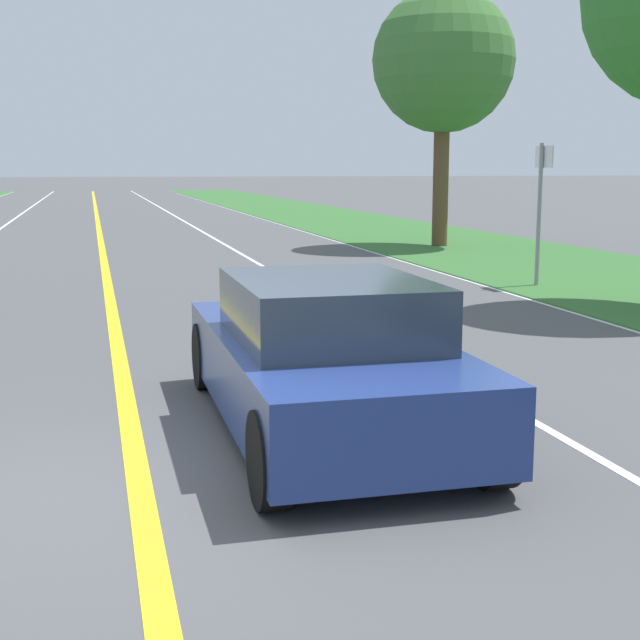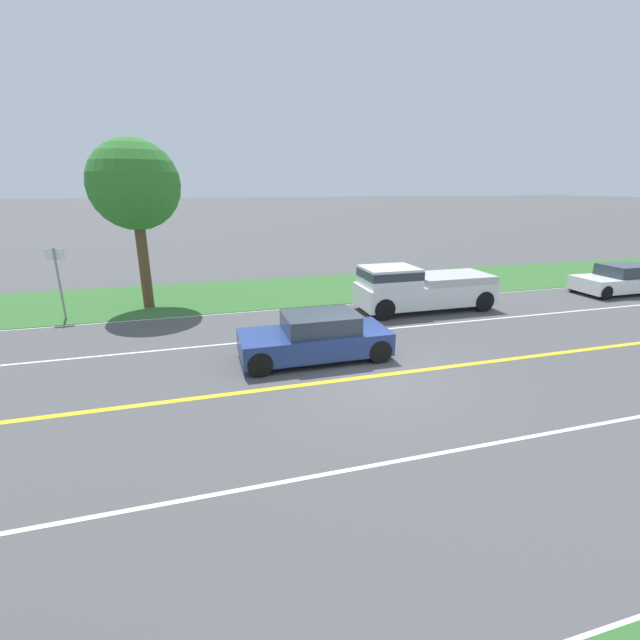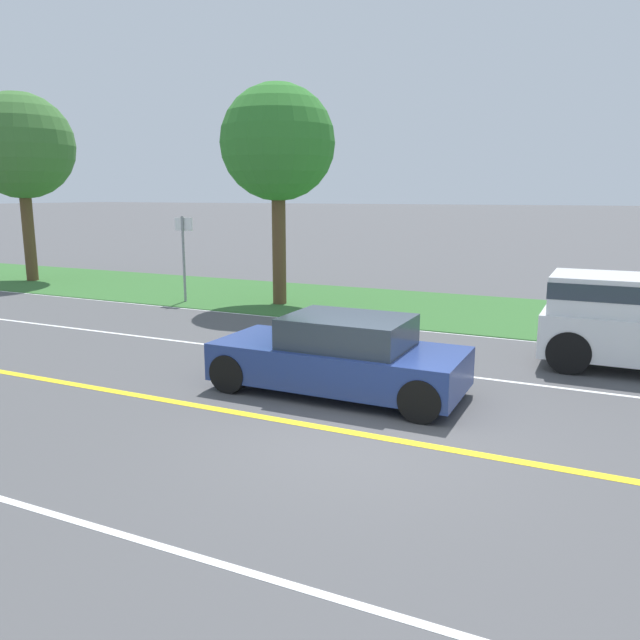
# 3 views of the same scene
# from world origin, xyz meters

# --- Properties ---
(ground_plane) EXTENTS (400.00, 400.00, 0.00)m
(ground_plane) POSITION_xyz_m (0.00, 0.00, 0.00)
(ground_plane) COLOR #4C4C4F
(centre_divider_line) EXTENTS (0.18, 160.00, 0.01)m
(centre_divider_line) POSITION_xyz_m (0.00, 0.00, 0.00)
(centre_divider_line) COLOR yellow
(centre_divider_line) RESTS_ON ground
(lane_dash_same_dir) EXTENTS (0.10, 160.00, 0.01)m
(lane_dash_same_dir) POSITION_xyz_m (3.50, 0.00, 0.00)
(lane_dash_same_dir) COLOR white
(lane_dash_same_dir) RESTS_ON ground
(ego_car) EXTENTS (1.82, 4.24, 1.34)m
(ego_car) POSITION_xyz_m (1.63, 1.02, 0.63)
(ego_car) COLOR navy
(ego_car) RESTS_ON ground
(dog) EXTENTS (0.47, 1.12, 0.75)m
(dog) POSITION_xyz_m (2.78, 0.79, 0.46)
(dog) COLOR brown
(dog) RESTS_ON ground
(roadside_tree_right_far) EXTENTS (3.92, 3.92, 7.09)m
(roadside_tree_right_far) POSITION_xyz_m (9.32, 17.50, 5.09)
(roadside_tree_right_far) COLOR brown
(roadside_tree_right_far) RESTS_ON ground
(street_sign) EXTENTS (0.11, 0.64, 2.68)m
(street_sign) POSITION_xyz_m (7.91, 9.06, 1.68)
(street_sign) COLOR gray
(street_sign) RESTS_ON ground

